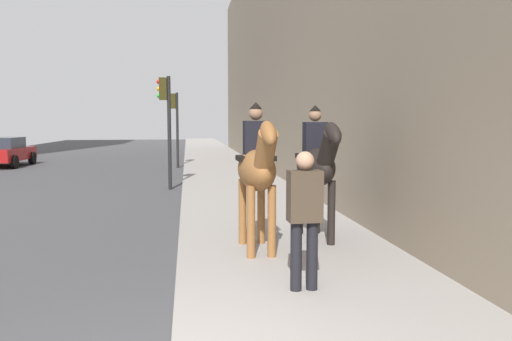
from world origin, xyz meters
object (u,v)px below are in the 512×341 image
(mounted_horse_far, at_px, (317,165))
(car_near_lane, at_px, (3,151))
(pedestrian_greeting, at_px, (305,211))
(traffic_light_far_curb, at_px, (175,117))
(traffic_light_near_curb, at_px, (166,114))
(mounted_horse_near, at_px, (257,168))

(mounted_horse_far, bearing_deg, car_near_lane, -148.40)
(pedestrian_greeting, bearing_deg, traffic_light_far_curb, 4.56)
(traffic_light_near_curb, bearing_deg, car_near_lane, 40.92)
(traffic_light_near_curb, relative_size, traffic_light_far_curb, 1.02)
(car_near_lane, bearing_deg, traffic_light_near_curb, -137.08)
(car_near_lane, relative_size, traffic_light_far_curb, 1.14)
(mounted_horse_near, height_order, pedestrian_greeting, mounted_horse_near)
(mounted_horse_far, bearing_deg, traffic_light_near_curb, -161.05)
(mounted_horse_near, bearing_deg, car_near_lane, -152.94)
(mounted_horse_far, height_order, car_near_lane, mounted_horse_far)
(car_near_lane, bearing_deg, pedestrian_greeting, -150.71)
(mounted_horse_near, bearing_deg, traffic_light_near_curb, -170.39)
(mounted_horse_far, relative_size, car_near_lane, 0.58)
(mounted_horse_near, relative_size, traffic_light_far_curb, 0.66)
(traffic_light_far_curb, bearing_deg, mounted_horse_far, -170.07)
(pedestrian_greeting, xyz_separation_m, car_near_lane, (19.94, 10.29, -0.35))
(car_near_lane, height_order, traffic_light_near_curb, traffic_light_near_curb)
(traffic_light_far_curb, bearing_deg, car_near_lane, 78.37)
(mounted_horse_far, height_order, traffic_light_near_curb, traffic_light_near_curb)
(car_near_lane, xyz_separation_m, traffic_light_far_curb, (-1.72, -8.35, 1.65))
(pedestrian_greeting, bearing_deg, mounted_horse_far, -19.24)
(mounted_horse_near, distance_m, pedestrian_greeting, 1.97)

